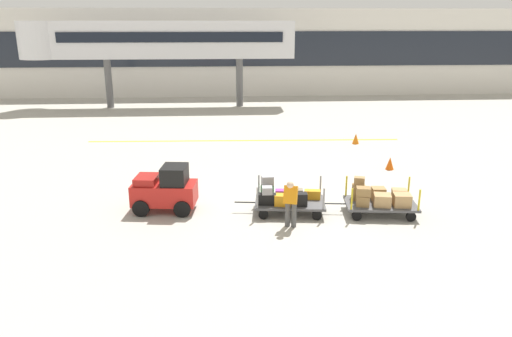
{
  "coord_description": "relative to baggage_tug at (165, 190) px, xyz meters",
  "views": [
    {
      "loc": [
        -2.28,
        -16.4,
        6.18
      ],
      "look_at": [
        -1.17,
        0.48,
        1.02
      ],
      "focal_mm": 34.17,
      "sensor_mm": 36.0,
      "label": 1
    }
  ],
  "objects": [
    {
      "name": "baggage_cart_middle",
      "position": [
        7.08,
        -0.77,
        -0.21
      ],
      "size": [
        3.06,
        1.64,
        1.18
      ],
      "color": "#4C4C4F",
      "rests_on": "ground_plane"
    },
    {
      "name": "baggage_handler",
      "position": [
        4.0,
        -1.66,
        0.11
      ],
      "size": [
        0.51,
        0.52,
        1.56
      ],
      "color": "#4C4C4C",
      "rests_on": "ground_plane"
    },
    {
      "name": "apron_lead_line",
      "position": [
        3.05,
        9.85,
        -0.75
      ],
      "size": [
        16.58,
        0.77,
        0.01
      ],
      "primitive_type": "cube",
      "rotation": [
        0.0,
        0.0,
        -0.03
      ],
      "color": "yellow",
      "rests_on": "ground_plane"
    },
    {
      "name": "safety_cone_near",
      "position": [
        8.83,
        8.79,
        -0.48
      ],
      "size": [
        0.36,
        0.36,
        0.55
      ],
      "primitive_type": "cone",
      "color": "orange",
      "rests_on": "ground_plane"
    },
    {
      "name": "ground_plane",
      "position": [
        4.3,
        0.87,
        -0.75
      ],
      "size": [
        120.0,
        120.0,
        0.0
      ],
      "primitive_type": "plane",
      "color": "#B2ADA0"
    },
    {
      "name": "baggage_cart_lead",
      "position": [
        4.0,
        -0.43,
        -0.23
      ],
      "size": [
        3.06,
        1.64,
        1.17
      ],
      "color": "#4C4C4F",
      "rests_on": "ground_plane"
    },
    {
      "name": "safety_cone_far",
      "position": [
        9.1,
        4.17,
        -0.48
      ],
      "size": [
        0.36,
        0.36,
        0.55
      ],
      "primitive_type": "cone",
      "color": "#EA590F",
      "rests_on": "ground_plane"
    },
    {
      "name": "terminal_building",
      "position": [
        4.3,
        26.85,
        2.82
      ],
      "size": [
        60.22,
        2.51,
        7.13
      ],
      "color": "silver",
      "rests_on": "ground_plane"
    },
    {
      "name": "baggage_tug",
      "position": [
        0.0,
        0.0,
        0.0
      ],
      "size": [
        2.21,
        1.42,
        1.58
      ],
      "color": "red",
      "rests_on": "ground_plane"
    },
    {
      "name": "jet_bridge",
      "position": [
        -3.33,
        20.86,
        4.06
      ],
      "size": [
        19.47,
        3.0,
        6.15
      ],
      "color": "silver",
      "rests_on": "ground_plane"
    }
  ]
}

